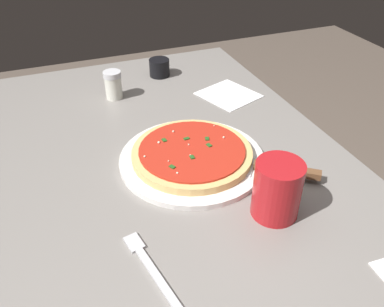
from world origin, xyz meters
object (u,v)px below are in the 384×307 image
Objects in this scene: serving_plate at (192,159)px; pizza at (192,153)px; parmesan_shaker at (113,85)px; fork at (152,270)px; cup_small_sauce at (159,68)px; cup_tall_drink at (277,189)px; napkin_folded_right at (229,95)px; pizza_server at (266,167)px.

pizza reaches higher than serving_plate.
fork is at bearing 173.07° from parmesan_shaker.
cup_tall_drink is at bearing -178.83° from cup_small_sauce.
pizza is 0.35m from parmesan_shaker.
napkin_folded_right is (0.24, -0.20, -0.00)m from serving_plate.
pizza is 0.21m from cup_tall_drink.
pizza_server is at bearing -154.38° from parmesan_shaker.
serving_plate is 1.49× the size of pizza_server.
cup_small_sauce is at bearing 5.88° from pizza_server.
pizza_server is at bearing -62.52° from fork.
fork is at bearing 100.41° from cup_tall_drink.
pizza_server is 0.31m from fork.
serving_plate is 4.06× the size of parmesan_shaker.
pizza is 0.29m from fork.
parmesan_shaker is at bearing 17.33° from cup_tall_drink.
cup_tall_drink is 0.25m from fork.
cup_small_sauce is at bearing -18.57° from fork.
parmesan_shaker is at bearing 120.20° from cup_small_sauce.
cup_tall_drink reaches higher than pizza.
fork is (-0.24, 0.16, -0.02)m from pizza.
pizza is 0.32m from napkin_folded_right.
parmesan_shaker reaches higher than cup_small_sauce.
cup_small_sauce reaches higher than napkin_folded_right.
cup_tall_drink is (-0.10, 0.04, 0.04)m from pizza_server.
napkin_folded_right is at bearing -15.56° from cup_tall_drink.
pizza_server is 0.48m from parmesan_shaker.
cup_tall_drink reaches higher than napkin_folded_right.
cup_tall_drink reaches higher than pizza_server.
serving_plate is 1.21× the size of pizza.
napkin_folded_right is 0.60m from fork.
serving_plate is at bearing -165.62° from parmesan_shaker.
parmesan_shaker reaches higher than pizza.
cup_small_sauce is 0.42× the size of napkin_folded_right.
pizza_server is (-0.09, -0.12, 0.01)m from serving_plate.
pizza is at bearing 52.46° from pizza_server.
cup_tall_drink is (-0.19, -0.08, 0.03)m from pizza.
cup_tall_drink is 1.79× the size of cup_small_sauce.
parmesan_shaker is (0.34, 0.09, 0.03)m from serving_plate.
serving_plate is at bearing 22.29° from cup_tall_drink.
cup_tall_drink reaches higher than fork.
pizza is at bearing -165.62° from parmesan_shaker.
cup_small_sauce is (0.43, -0.07, 0.00)m from pizza.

